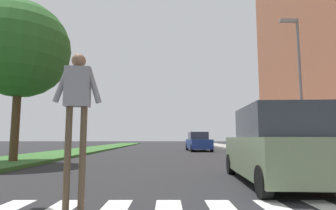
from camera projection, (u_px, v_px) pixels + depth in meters
ground_plane at (168, 150)px, 26.16m from camera, size 140.00×140.00×0.00m
median_strip at (83, 150)px, 24.18m from camera, size 3.76×64.00×0.15m
tree_mid at (20, 49)px, 12.98m from camera, size 4.53×4.53×7.41m
sidewalk_right at (255, 150)px, 24.18m from camera, size 3.00×64.00×0.15m
street_lamp_right at (298, 73)px, 14.87m from camera, size 1.02×0.24×7.50m
pedestrian_performer at (77, 106)px, 4.30m from camera, size 0.75×0.29×2.49m
suv_crossing at (277, 147)px, 7.17m from camera, size 2.19×4.70×1.97m
sedan_midblock at (199, 142)px, 24.99m from camera, size 2.05×4.59×1.70m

